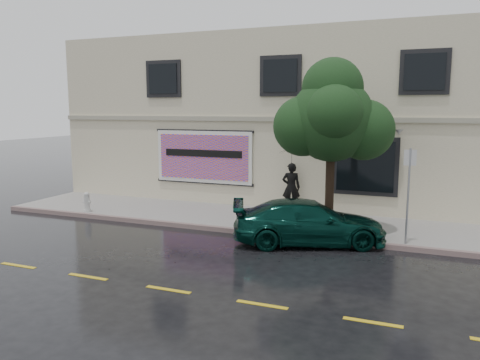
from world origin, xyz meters
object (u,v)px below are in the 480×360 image
(car, at_px, (309,222))
(fire_hydrant, at_px, (87,202))
(street_tree, at_px, (332,120))
(pedestrian, at_px, (291,187))

(car, bearing_deg, fire_hydrant, 64.87)
(car, xyz_separation_m, street_tree, (0.40, 1.00, 2.98))
(car, xyz_separation_m, pedestrian, (-1.48, 3.40, 0.42))
(car, relative_size, street_tree, 0.94)
(fire_hydrant, bearing_deg, street_tree, -10.61)
(street_tree, height_order, fire_hydrant, street_tree)
(street_tree, xyz_separation_m, fire_hydrant, (-9.02, -0.40, -3.12))
(fire_hydrant, bearing_deg, car, -17.13)
(pedestrian, height_order, fire_hydrant, pedestrian)
(street_tree, bearing_deg, pedestrian, 128.10)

